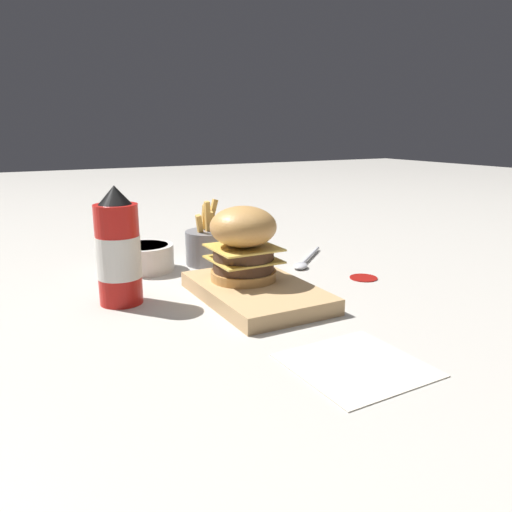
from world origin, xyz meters
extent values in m
plane|color=#B7B2A8|center=(0.00, 0.00, 0.00)|extent=(6.00, 6.00, 0.00)
cube|color=tan|center=(0.01, 0.04, 0.01)|extent=(0.27, 0.17, 0.03)
cylinder|color=tan|center=(0.05, 0.04, 0.03)|extent=(0.11, 0.11, 0.02)
cylinder|color=#4C3323|center=(0.05, 0.04, 0.05)|extent=(0.11, 0.11, 0.02)
cube|color=#EAC656|center=(0.05, 0.04, 0.06)|extent=(0.11, 0.11, 0.00)
cylinder|color=#4C3323|center=(0.05, 0.04, 0.07)|extent=(0.11, 0.11, 0.02)
cube|color=#EAC656|center=(0.05, 0.04, 0.08)|extent=(0.11, 0.11, 0.00)
ellipsoid|color=tan|center=(0.05, 0.04, 0.12)|extent=(0.11, 0.11, 0.07)
cylinder|color=red|center=(0.10, 0.24, 0.08)|extent=(0.07, 0.07, 0.17)
cylinder|color=white|center=(0.10, 0.24, 0.08)|extent=(0.07, 0.07, 0.07)
cone|color=black|center=(0.10, 0.24, 0.18)|extent=(0.05, 0.05, 0.03)
cylinder|color=slate|center=(0.26, 0.02, 0.04)|extent=(0.10, 0.10, 0.07)
cube|color=gold|center=(0.27, 0.01, 0.08)|extent=(0.03, 0.02, 0.07)
cube|color=gold|center=(0.29, 0.01, 0.09)|extent=(0.02, 0.01, 0.09)
cube|color=gold|center=(0.26, 0.04, 0.08)|extent=(0.03, 0.02, 0.07)
cube|color=gold|center=(0.29, 0.02, 0.08)|extent=(0.03, 0.01, 0.08)
cube|color=gold|center=(0.29, 0.02, 0.07)|extent=(0.01, 0.03, 0.06)
cube|color=gold|center=(0.29, 0.00, 0.09)|extent=(0.01, 0.04, 0.09)
cube|color=gold|center=(0.26, 0.02, 0.09)|extent=(0.02, 0.02, 0.09)
cylinder|color=silver|center=(0.28, 0.15, 0.03)|extent=(0.12, 0.12, 0.05)
cylinder|color=#669356|center=(0.28, 0.15, 0.05)|extent=(0.10, 0.10, 0.01)
cylinder|color=silver|center=(0.20, -0.21, 0.01)|extent=(0.10, 0.11, 0.01)
ellipsoid|color=silver|center=(0.14, -0.14, 0.01)|extent=(0.05, 0.05, 0.01)
cylinder|color=#9E140F|center=(0.02, -0.21, 0.00)|extent=(0.05, 0.05, 0.00)
cube|color=beige|center=(-0.26, 0.04, 0.00)|extent=(0.16, 0.16, 0.00)
camera|label=1|loc=(-0.70, 0.42, 0.28)|focal=35.00mm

